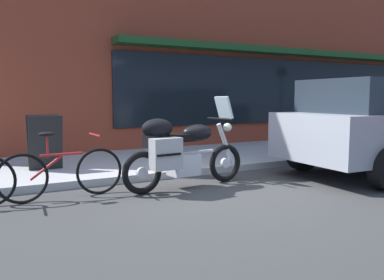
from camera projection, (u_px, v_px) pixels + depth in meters
The scene contains 5 objects.
ground_plane at pixel (207, 192), 5.70m from camera, with size 80.00×80.00×0.00m, color #3B3B3B.
storefront_building at pixel (371, 28), 13.29m from camera, with size 25.87×0.90×7.56m.
touring_motorcycle at pixel (180, 150), 5.84m from camera, with size 2.12×0.81×1.39m.
parked_bicycle at pixel (62, 172), 5.30m from camera, with size 1.67×0.48×0.92m.
sandwich_board_sign at pixel (45, 142), 6.81m from camera, with size 0.55×0.41×0.94m.
Camera 1 is at (-2.82, -4.83, 1.37)m, focal length 36.85 mm.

